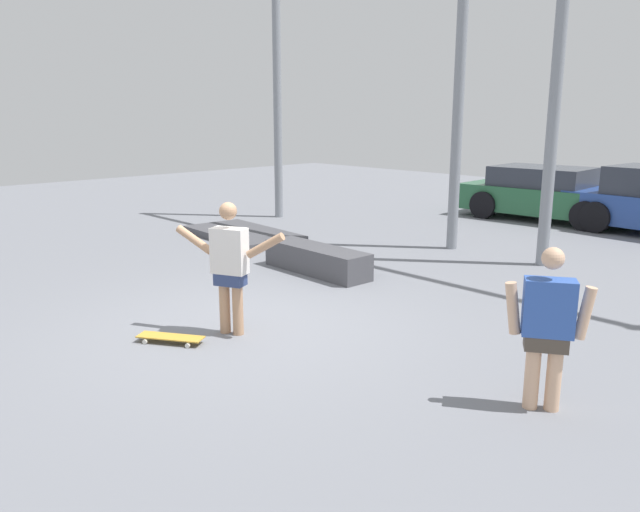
% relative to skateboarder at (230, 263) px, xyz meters
% --- Properties ---
extents(ground_plane, '(36.00, 36.00, 0.00)m').
position_rel_skateboarder_xyz_m(ground_plane, '(-0.03, 0.29, -0.86)').
color(ground_plane, slate).
extents(skateboarder, '(1.31, 0.68, 1.57)m').
position_rel_skateboarder_xyz_m(skateboarder, '(0.00, 0.00, 0.00)').
color(skateboarder, tan).
rests_on(skateboarder, ground_plane).
extents(skateboard, '(0.76, 0.59, 0.08)m').
position_rel_skateboarder_xyz_m(skateboard, '(-0.23, -0.69, -0.80)').
color(skateboard, gold).
rests_on(skateboard, ground_plane).
extents(grind_box, '(2.04, 0.64, 0.43)m').
position_rel_skateboarder_xyz_m(grind_box, '(-1.40, 2.71, -0.65)').
color(grind_box, '#47474C').
rests_on(grind_box, ground_plane).
extents(manual_pad, '(2.77, 1.60, 0.15)m').
position_rel_skateboarder_xyz_m(manual_pad, '(-4.58, 3.60, -0.79)').
color(manual_pad, '#47474C').
rests_on(manual_pad, ground_plane).
extents(canopy_support_left, '(5.36, 0.20, 6.68)m').
position_rel_skateboarder_xyz_m(canopy_support_left, '(-3.53, 5.87, 3.12)').
color(canopy_support_left, gray).
rests_on(canopy_support_left, ground_plane).
extents(parked_car_green, '(4.10, 2.06, 1.28)m').
position_rel_skateboarder_xyz_m(parked_car_green, '(-1.31, 10.29, -0.24)').
color(parked_car_green, '#28603D').
rests_on(parked_car_green, ground_plane).
extents(bystander, '(0.68, 0.48, 1.46)m').
position_rel_skateboarder_xyz_m(bystander, '(3.46, 0.83, -0.08)').
color(bystander, '#DBAD89').
rests_on(bystander, ground_plane).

